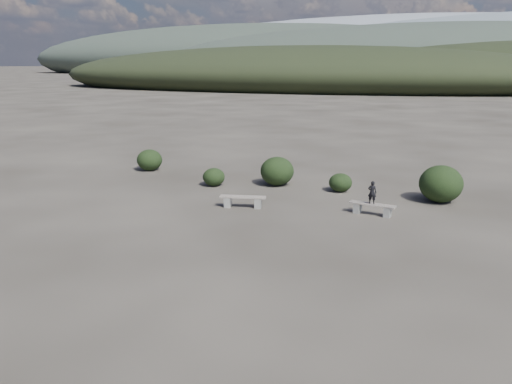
% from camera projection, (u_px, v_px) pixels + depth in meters
% --- Properties ---
extents(ground, '(1200.00, 1200.00, 0.00)m').
position_uv_depth(ground, '(237.00, 264.00, 13.46)').
color(ground, '#2C2822').
rests_on(ground, ground).
extents(bench_left, '(1.77, 0.76, 0.43)m').
position_uv_depth(bench_left, '(243.00, 201.00, 18.70)').
color(bench_left, slate).
rests_on(bench_left, ground).
extents(bench_right, '(1.67, 0.57, 0.41)m').
position_uv_depth(bench_right, '(372.00, 208.00, 17.79)').
color(bench_right, slate).
rests_on(bench_right, ground).
extents(seated_person, '(0.32, 0.22, 0.83)m').
position_uv_depth(seated_person, '(372.00, 192.00, 17.66)').
color(seated_person, black).
rests_on(seated_person, bench_right).
extents(shrub_a, '(0.97, 0.97, 0.79)m').
position_uv_depth(shrub_a, '(214.00, 177.00, 21.97)').
color(shrub_a, black).
rests_on(shrub_a, ground).
extents(shrub_b, '(1.48, 1.48, 1.27)m').
position_uv_depth(shrub_b, '(277.00, 171.00, 22.03)').
color(shrub_b, black).
rests_on(shrub_b, ground).
extents(shrub_c, '(0.97, 0.97, 0.78)m').
position_uv_depth(shrub_c, '(340.00, 182.00, 20.99)').
color(shrub_c, black).
rests_on(shrub_c, ground).
extents(shrub_d, '(1.65, 1.65, 1.45)m').
position_uv_depth(shrub_d, '(441.00, 184.00, 19.34)').
color(shrub_d, black).
rests_on(shrub_d, ground).
extents(shrub_f, '(1.26, 1.26, 1.06)m').
position_uv_depth(shrub_f, '(150.00, 160.00, 25.09)').
color(shrub_f, black).
rests_on(shrub_f, ground).
extents(mountain_ridges, '(500.00, 400.00, 56.00)m').
position_uv_depth(mountain_ridges, '(430.00, 54.00, 320.47)').
color(mountain_ridges, black).
rests_on(mountain_ridges, ground).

